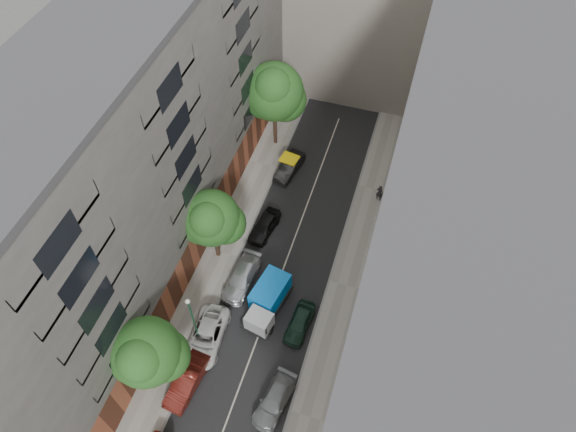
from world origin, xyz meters
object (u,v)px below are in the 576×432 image
at_px(tree_near, 148,355).
at_px(tree_far, 275,94).
at_px(car_left_4, 264,226).
at_px(car_right_2, 300,323).
at_px(tree_mid, 212,220).
at_px(car_left_3, 241,278).
at_px(pedestrian, 380,193).
at_px(car_left_1, 187,381).
at_px(car_right_1, 274,400).
at_px(lamp_post, 192,316).
at_px(car_left_2, 207,336).
at_px(car_left_5, 289,167).
at_px(tarp_truck, 267,301).

height_order(tree_near, tree_far, tree_far).
distance_m(car_left_4, car_right_2, 9.77).
xyz_separation_m(tree_near, tree_mid, (-0.28, 11.49, -0.19)).
xyz_separation_m(car_left_3, pedestrian, (9.06, 12.08, 0.35)).
relative_size(car_left_1, car_right_1, 1.03).
distance_m(car_left_4, tree_mid, 6.48).
distance_m(car_left_4, tree_far, 12.39).
bearing_deg(lamp_post, car_left_1, -80.19).
height_order(lamp_post, pedestrian, lamp_post).
xyz_separation_m(car_left_2, car_left_3, (0.72, 5.60, -0.02)).
xyz_separation_m(car_left_1, car_right_1, (6.40, 0.60, -0.11)).
xyz_separation_m(car_left_1, car_left_5, (0.80, 22.26, -0.03)).
height_order(car_left_1, car_left_4, car_left_1).
bearing_deg(car_left_2, car_left_3, 78.60).
distance_m(car_right_2, lamp_post, 8.42).
distance_m(car_right_1, tree_mid, 14.14).
relative_size(car_left_5, lamp_post, 0.70).
bearing_deg(car_left_4, lamp_post, -88.97).
bearing_deg(car_right_2, tree_far, 117.91).
bearing_deg(car_left_5, tree_near, -86.79).
height_order(car_left_4, tree_near, tree_near).
relative_size(car_left_3, tree_mid, 0.65).
relative_size(car_left_5, car_right_1, 0.98).
distance_m(car_left_5, tree_mid, 12.42).
xyz_separation_m(car_right_1, pedestrian, (3.38, 20.68, 0.42)).
bearing_deg(car_right_2, tree_near, -133.61).
bearing_deg(tree_mid, tarp_truck, -31.73).
relative_size(tarp_truck, car_left_5, 1.26).
relative_size(tree_far, lamp_post, 1.53).
bearing_deg(car_left_3, car_left_1, -90.72).
distance_m(car_left_2, tree_near, 6.38).
bearing_deg(car_left_1, lamp_post, 106.08).
height_order(car_left_3, car_right_1, car_left_3).
bearing_deg(lamp_post, tarp_truck, 44.69).
bearing_deg(car_left_5, tree_far, 136.32).
bearing_deg(car_left_2, car_left_1, -94.09).
xyz_separation_m(car_left_2, tree_near, (-1.77, -4.08, 4.57)).
bearing_deg(car_left_2, car_left_5, 83.46).
height_order(car_left_2, car_right_2, car_left_2).
bearing_deg(car_left_3, tree_far, 101.94).
relative_size(tarp_truck, car_right_1, 1.24).
relative_size(car_left_1, car_left_4, 1.10).
bearing_deg(car_left_3, car_right_1, -52.80).
bearing_deg(tarp_truck, car_left_3, 160.91).
bearing_deg(car_left_5, pedestrian, 3.39).
bearing_deg(tree_mid, car_left_4, 53.01).
height_order(car_left_3, tree_far, tree_far).
bearing_deg(car_right_1, tree_mid, 138.73).
height_order(car_left_5, pedestrian, pedestrian).
height_order(car_left_2, tree_mid, tree_mid).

